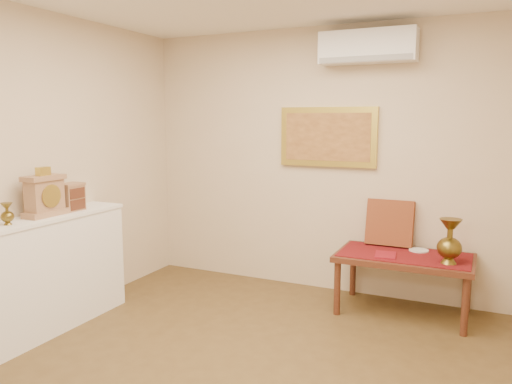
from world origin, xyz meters
The scene contains 14 objects.
wall_back centered at (0.00, 2.25, 1.35)m, with size 4.00×0.02×2.70m, color beige.
wall_left centered at (-2.00, 0.00, 1.35)m, with size 0.02×4.50×2.70m, color beige.
brass_urn_small centered at (-1.80, -0.12, 1.09)m, with size 0.10×0.10×0.22m, color brown, non-canonical shape.
table_cloth centered at (0.85, 1.88, 0.55)m, with size 1.14×0.59×0.01m, color maroon.
brass_urn_tall centered at (1.23, 1.75, 0.79)m, with size 0.21×0.21×0.47m, color brown, non-canonical shape.
plate centered at (0.95, 2.06, 0.56)m, with size 0.18×0.18×0.01m, color white.
menu centered at (0.70, 1.76, 0.56)m, with size 0.18×0.25×0.01m, color maroon.
cushion centered at (0.66, 2.17, 0.78)m, with size 0.44×0.10×0.44m, color #5B1312.
display_ledge centered at (-1.82, 0.00, 0.49)m, with size 0.37×2.02×0.98m.
mantel_clock centered at (-1.81, 0.26, 1.15)m, with size 0.17×0.36×0.41m.
wooden_chest centered at (-1.81, 0.54, 1.10)m, with size 0.16×0.21×0.24m.
low_table centered at (0.85, 1.88, 0.48)m, with size 1.20×0.70×0.55m.
painting centered at (0.00, 2.22, 1.60)m, with size 1.00×0.06×0.60m.
ac_unit centered at (0.40, 2.12, 2.45)m, with size 0.90×0.25×0.30m.
Camera 1 is at (1.49, -2.69, 1.77)m, focal length 35.00 mm.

